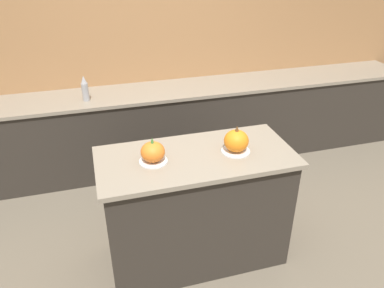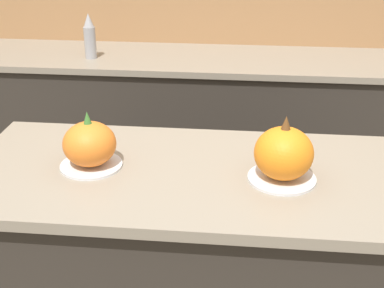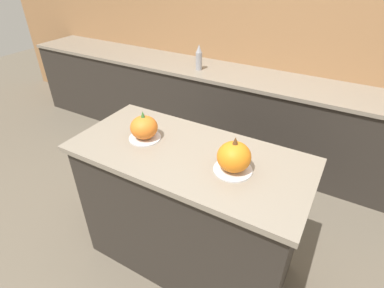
# 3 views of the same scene
# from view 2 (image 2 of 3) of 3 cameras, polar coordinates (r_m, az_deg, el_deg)

# --- Properties ---
(back_counter) EXTENTS (6.00, 0.60, 0.89)m
(back_counter) POSITION_cam_2_polar(r_m,az_deg,el_deg) (3.24, 2.50, 1.64)
(back_counter) COLOR #2D2823
(back_counter) RESTS_ON ground_plane
(pumpkin_cake_left) EXTENTS (0.20, 0.20, 0.19)m
(pumpkin_cake_left) POSITION_cam_2_polar(r_m,az_deg,el_deg) (1.69, -10.90, -0.19)
(pumpkin_cake_left) COLOR silver
(pumpkin_cake_left) RESTS_ON kitchen_island
(pumpkin_cake_right) EXTENTS (0.21, 0.21, 0.21)m
(pumpkin_cake_right) POSITION_cam_2_polar(r_m,az_deg,el_deg) (1.60, 9.74, -1.13)
(pumpkin_cake_right) COLOR silver
(pumpkin_cake_right) RESTS_ON kitchen_island
(bottle_tall) EXTENTS (0.07, 0.07, 0.25)m
(bottle_tall) POSITION_cam_2_polar(r_m,az_deg,el_deg) (3.10, -10.86, 11.15)
(bottle_tall) COLOR #99999E
(bottle_tall) RESTS_ON back_counter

